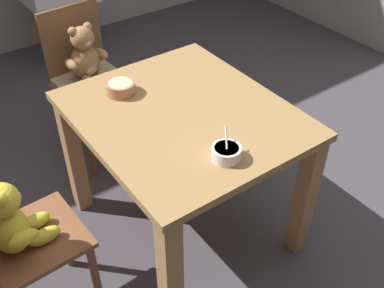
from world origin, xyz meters
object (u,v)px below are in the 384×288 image
Objects in this scene: dining_table at (183,138)px; porridge_bowl_terracotta_near_left at (121,88)px; teddy_chair_near_left at (89,72)px; porridge_bowl_white_near_right at (226,153)px; teddy_chair_near_front at (15,233)px.

porridge_bowl_terracotta_near_left is at bearing -153.52° from dining_table.
teddy_chair_near_left is 1.27m from porridge_bowl_white_near_right.
porridge_bowl_terracotta_near_left reaches higher than dining_table.
dining_table is 1.13× the size of teddy_chair_near_left.
teddy_chair_near_left is 7.61× the size of porridge_bowl_white_near_right.
teddy_chair_near_front reaches higher than porridge_bowl_white_near_right.
dining_table is 1.14× the size of teddy_chair_near_front.
dining_table is at bearing 173.28° from porridge_bowl_white_near_right.
porridge_bowl_white_near_right is at bearing 9.16° from porridge_bowl_terracotta_near_left.
dining_table is 0.89m from teddy_chair_near_left.
dining_table is at bearing -0.73° from teddy_chair_near_left.
teddy_chair_near_left reaches higher than dining_table.
teddy_chair_near_left is 1.21m from teddy_chair_near_front.
porridge_bowl_terracotta_near_left is at bearing -170.84° from porridge_bowl_white_near_right.
teddy_chair_near_front is (0.94, -0.76, -0.01)m from teddy_chair_near_left.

